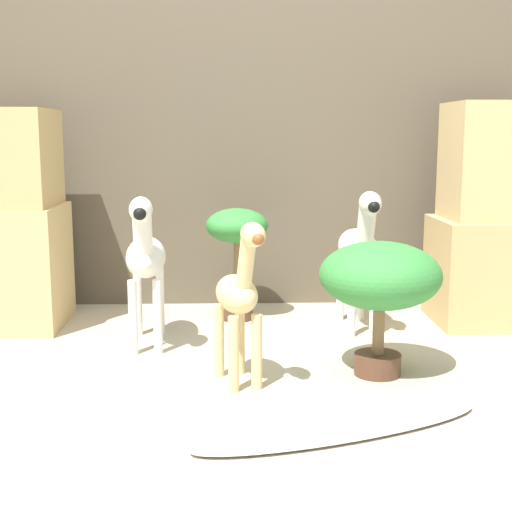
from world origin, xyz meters
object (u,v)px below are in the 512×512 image
at_px(zebra_right, 359,247).
at_px(giraffe_figurine, 239,296).
at_px(surfboard, 337,427).
at_px(potted_palm_front, 380,280).
at_px(zebra_left, 145,256).
at_px(potted_palm_back, 237,237).

height_order(zebra_right, giraffe_figurine, zebra_right).
bearing_deg(surfboard, zebra_right, 77.26).
bearing_deg(giraffe_figurine, potted_palm_front, 10.47).
bearing_deg(potted_palm_front, giraffe_figurine, -169.53).
relative_size(giraffe_figurine, surfboard, 0.62).
height_order(zebra_left, surfboard, zebra_left).
relative_size(potted_palm_front, potted_palm_back, 0.93).
relative_size(zebra_right, zebra_left, 1.00).
bearing_deg(potted_palm_front, zebra_right, 87.14).
distance_m(zebra_right, giraffe_figurine, 0.92).
height_order(zebra_right, potted_palm_back, zebra_right).
xyz_separation_m(zebra_right, surfboard, (-0.26, -1.15, -0.38)).
relative_size(potted_palm_front, surfboard, 0.51).
bearing_deg(zebra_left, surfboard, -52.84).
relative_size(zebra_left, potted_palm_front, 1.30).
height_order(giraffe_figurine, surfboard, giraffe_figurine).
bearing_deg(giraffe_figurine, potted_palm_back, 90.21).
relative_size(giraffe_figurine, potted_palm_back, 1.12).
bearing_deg(potted_palm_back, zebra_left, -131.11).
bearing_deg(potted_palm_back, giraffe_figurine, -89.79).
xyz_separation_m(zebra_left, giraffe_figurine, (0.40, -0.50, -0.06)).
distance_m(zebra_left, potted_palm_back, 0.60).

